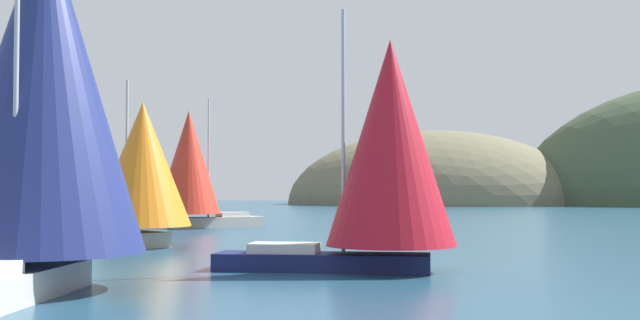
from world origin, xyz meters
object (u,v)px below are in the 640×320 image
object	(u,v)px
sailboat_navy_sail	(42,89)
sailboat_orange_sail	(141,169)
sailboat_crimson_sail	(386,150)
sailboat_scarlet_sail	(190,166)

from	to	relation	value
sailboat_navy_sail	sailboat_orange_sail	bearing A→B (deg)	104.43
sailboat_crimson_sail	sailboat_scarlet_sail	distance (m)	34.21
sailboat_orange_sail	sailboat_scarlet_sail	size ratio (longest dim) A/B	0.89
sailboat_orange_sail	sailboat_navy_sail	bearing A→B (deg)	-75.57
sailboat_crimson_sail	sailboat_scarlet_sail	bearing A→B (deg)	122.17
sailboat_orange_sail	sailboat_crimson_sail	bearing A→B (deg)	-35.12
sailboat_navy_sail	sailboat_orange_sail	size ratio (longest dim) A/B	1.28
sailboat_scarlet_sail	sailboat_orange_sail	bearing A→B (deg)	-77.21
sailboat_navy_sail	sailboat_scarlet_sail	size ratio (longest dim) A/B	1.14
sailboat_crimson_sail	sailboat_orange_sail	xyz separation A→B (m)	(-13.85, 9.74, -0.39)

